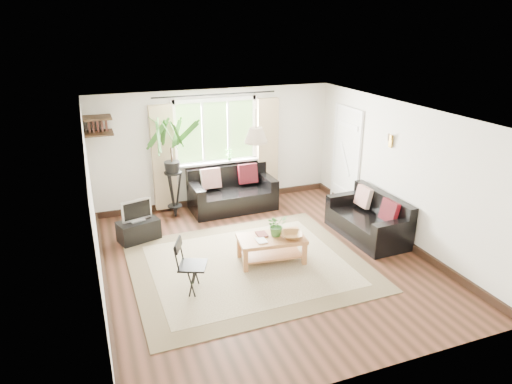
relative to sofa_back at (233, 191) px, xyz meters
name	(u,v)px	position (x,y,z in m)	size (l,w,h in m)	color
floor	(265,260)	(-0.19, -2.26, -0.40)	(5.50, 5.50, 0.00)	black
ceiling	(266,114)	(-0.19, -2.26, 2.00)	(5.50, 5.50, 0.00)	white
wall_back	(216,148)	(-0.19, 0.49, 0.80)	(5.00, 0.02, 2.40)	silver
wall_front	(367,281)	(-0.19, -5.01, 0.80)	(5.00, 0.02, 2.40)	silver
wall_left	(94,214)	(-2.69, -2.26, 0.80)	(0.02, 5.50, 2.40)	silver
wall_right	(400,173)	(2.31, -2.26, 0.80)	(0.02, 5.50, 2.40)	silver
rug	(249,265)	(-0.49, -2.32, -0.39)	(3.59, 3.08, 0.02)	#C0B795
window	(216,131)	(-0.19, 0.45, 1.15)	(2.50, 0.16, 2.16)	white
door	(346,159)	(2.28, -0.56, 0.60)	(0.06, 0.96, 2.06)	silver
corner_shelf	(98,125)	(-2.44, 0.24, 1.49)	(0.50, 0.50, 0.34)	black
pendant_lamp	(256,131)	(-0.19, -1.86, 1.65)	(0.36, 0.36, 0.54)	beige
wall_sconce	(390,139)	(2.24, -1.96, 1.34)	(0.12, 0.12, 0.28)	beige
sofa_back	(233,191)	(0.00, 0.00, 0.00)	(1.71, 0.85, 0.80)	black
sofa_right	(368,217)	(1.85, -2.08, -0.03)	(0.79, 1.58, 0.75)	black
coffee_table	(271,249)	(-0.10, -2.32, -0.19)	(1.06, 0.58, 0.43)	brown
table_plant	(277,225)	(0.00, -2.29, 0.21)	(0.32, 0.28, 0.36)	#396B2B
bowl	(292,235)	(0.19, -2.45, 0.07)	(0.35, 0.35, 0.09)	brown
book_a	(257,241)	(-0.38, -2.38, 0.04)	(0.15, 0.21, 0.02)	white
book_b	(257,235)	(-0.30, -2.18, 0.04)	(0.17, 0.22, 0.02)	brown
tv_stand	(139,230)	(-2.00, -0.78, -0.22)	(0.69, 0.39, 0.37)	black
tv	(137,210)	(-2.00, -0.78, 0.18)	(0.53, 0.18, 0.41)	#A5A5AA
palm_stand	(172,168)	(-1.19, 0.04, 0.60)	(0.78, 0.78, 2.00)	black
folding_chair	(193,266)	(-1.47, -2.73, 0.00)	(0.42, 0.42, 0.80)	black
sill_plant	(229,154)	(0.06, 0.37, 0.66)	(0.14, 0.10, 0.27)	#2D6023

